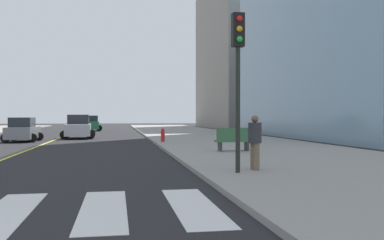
# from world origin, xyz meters

# --- Properties ---
(sidewalk_kerb_east) EXTENTS (10.00, 120.00, 0.15)m
(sidewalk_kerb_east) POSITION_xyz_m (12.20, 20.00, 0.07)
(sidewalk_kerb_east) COLOR gray
(sidewalk_kerb_east) RESTS_ON ground
(lane_divider_paint) EXTENTS (0.16, 80.00, 0.01)m
(lane_divider_paint) POSITION_xyz_m (0.00, 40.00, 0.01)
(lane_divider_paint) COLOR yellow
(lane_divider_paint) RESTS_ON ground
(parking_garage_concrete) EXTENTS (18.00, 24.00, 22.85)m
(parking_garage_concrete) POSITION_xyz_m (27.94, 62.20, 11.43)
(parking_garage_concrete) COLOR gray
(parking_garage_concrete) RESTS_ON ground
(car_green_nearest) EXTENTS (2.77, 4.36, 1.93)m
(car_green_nearest) POSITION_xyz_m (1.57, 51.48, 0.90)
(car_green_nearest) COLOR #236B42
(car_green_nearest) RESTS_ON ground
(car_silver_second) EXTENTS (2.86, 4.48, 1.97)m
(car_silver_second) POSITION_xyz_m (1.59, 32.65, 0.92)
(car_silver_second) COLOR #B7B7BC
(car_silver_second) RESTS_ON ground
(car_gray_third) EXTENTS (2.49, 3.95, 1.75)m
(car_gray_third) POSITION_xyz_m (-1.96, 28.51, 0.82)
(car_gray_third) COLOR slate
(car_gray_third) RESTS_ON ground
(traffic_light_near_corner) EXTENTS (0.36, 0.41, 4.76)m
(traffic_light_near_corner) POSITION_xyz_m (8.32, 7.87, 3.50)
(traffic_light_near_corner) COLOR black
(traffic_light_near_corner) RESTS_ON sidewalk_kerb_east
(park_bench) EXTENTS (1.82, 0.62, 1.12)m
(park_bench) POSITION_xyz_m (10.33, 15.77, 0.69)
(park_bench) COLOR #33603D
(park_bench) RESTS_ON sidewalk_kerb_east
(pedestrian_waiting_east) EXTENTS (0.42, 0.42, 1.72)m
(pedestrian_waiting_east) POSITION_xyz_m (9.02, 8.41, 1.09)
(pedestrian_waiting_east) COLOR brown
(pedestrian_waiting_east) RESTS_ON sidewalk_kerb_east
(fire_hydrant) EXTENTS (0.26, 0.26, 0.89)m
(fire_hydrant) POSITION_xyz_m (7.75, 24.19, 0.58)
(fire_hydrant) COLOR red
(fire_hydrant) RESTS_ON sidewalk_kerb_east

